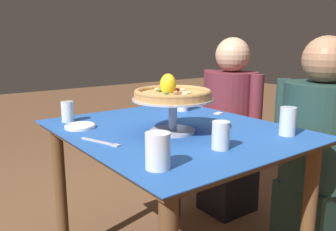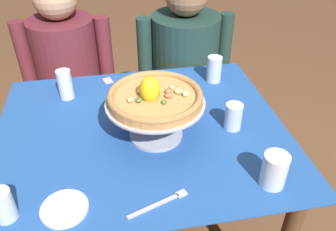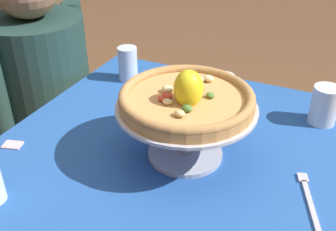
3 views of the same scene
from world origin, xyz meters
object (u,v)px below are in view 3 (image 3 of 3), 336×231
Objects in this scene: water_glass_side_right at (223,92)px; sugar_packet at (12,145)px; water_glass_front_right at (324,107)px; dinner_fork at (309,198)px; diner_right at (47,107)px; pizza at (187,98)px; water_glass_back_right at (128,66)px; pizza_stand at (186,123)px.

water_glass_side_right reaches higher than sugar_packet.
water_glass_front_right is 0.36m from dinner_fork.
diner_right is at bearing 73.48° from dinner_fork.
dinner_fork is 3.82× the size of sugar_packet.
pizza is 1.73× the size of dinner_fork.
water_glass_side_right is 0.46m from dinner_fork.
water_glass_back_right is 0.10× the size of diner_right.
pizza is at bearing -148.24° from pizza_stand.
diner_right reaches higher than water_glass_back_right.
water_glass_back_right reaches higher than water_glass_side_right.
pizza is at bearing 84.14° from dinner_fork.
sugar_packet is at bearing 170.14° from water_glass_back_right.
pizza_stand is 0.30m from water_glass_side_right.
diner_right is (-0.05, 1.02, -0.23)m from water_glass_front_right.
diner_right is at bearing 69.11° from pizza_stand.
water_glass_front_right reaches higher than sugar_packet.
water_glass_back_right is at bearing 47.53° from pizza_stand.
diner_right is at bearing 32.26° from sugar_packet.
water_glass_front_right is 0.10× the size of diner_right.
sugar_packet is (-0.13, 0.76, -0.00)m from dinner_fork.
dinner_fork is 0.77m from sugar_packet.
pizza_stand is 0.07m from pizza.
water_glass_back_right is 0.36m from water_glass_side_right.
pizza is at bearing -132.52° from water_glass_back_right.
water_glass_side_right is at bearing -0.86° from pizza.
water_glass_back_right is 2.40× the size of sugar_packet.
water_glass_front_right is 0.60× the size of dinner_fork.
sugar_packet is (-0.48, 0.75, -0.05)m from water_glass_front_right.
sugar_packet is (-0.49, 0.08, -0.05)m from water_glass_back_right.
dinner_fork is at bearing -80.56° from sugar_packet.
pizza_stand is 0.34m from dinner_fork.
water_glass_side_right is 0.54× the size of dinner_fork.
diner_right is at bearing 69.05° from pizza.
pizza is 2.75× the size of water_glass_back_right.
pizza is 0.32m from water_glass_side_right.
pizza is 2.87× the size of water_glass_front_right.
dinner_fork is at bearing -95.86° from pizza.
diner_right is (0.27, 0.72, -0.28)m from pizza_stand.
dinner_fork is 0.16× the size of diner_right.
water_glass_front_right is 1.05m from diner_right.
sugar_packet is 0.04× the size of diner_right.
dinner_fork is (-0.03, -0.32, -0.10)m from pizza_stand.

